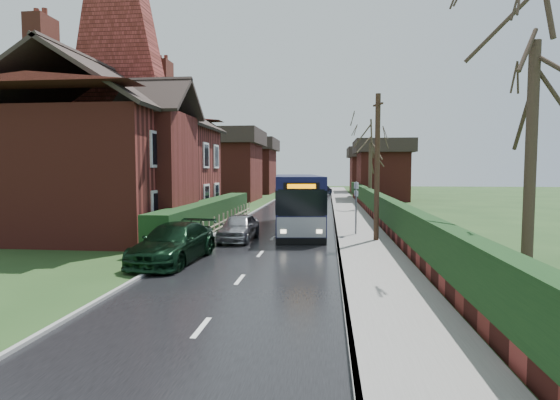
# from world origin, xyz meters

# --- Properties ---
(ground) EXTENTS (140.00, 140.00, 0.00)m
(ground) POSITION_xyz_m (0.00, 0.00, 0.00)
(ground) COLOR #304F21
(ground) RESTS_ON ground
(road) EXTENTS (6.00, 100.00, 0.02)m
(road) POSITION_xyz_m (0.00, 10.00, 0.01)
(road) COLOR black
(road) RESTS_ON ground
(pavement) EXTENTS (2.50, 100.00, 0.14)m
(pavement) POSITION_xyz_m (4.25, 10.00, 0.07)
(pavement) COLOR slate
(pavement) RESTS_ON ground
(kerb_right) EXTENTS (0.12, 100.00, 0.14)m
(kerb_right) POSITION_xyz_m (3.05, 10.00, 0.07)
(kerb_right) COLOR gray
(kerb_right) RESTS_ON ground
(kerb_left) EXTENTS (0.12, 100.00, 0.10)m
(kerb_left) POSITION_xyz_m (-3.05, 10.00, 0.05)
(kerb_left) COLOR gray
(kerb_left) RESTS_ON ground
(front_hedge) EXTENTS (1.20, 16.00, 1.60)m
(front_hedge) POSITION_xyz_m (-3.90, 5.00, 0.80)
(front_hedge) COLOR black
(front_hedge) RESTS_ON ground
(picket_fence) EXTENTS (0.10, 16.00, 0.90)m
(picket_fence) POSITION_xyz_m (-3.15, 5.00, 0.45)
(picket_fence) COLOR #9A8E68
(picket_fence) RESTS_ON ground
(right_wall_hedge) EXTENTS (0.60, 50.00, 1.80)m
(right_wall_hedge) POSITION_xyz_m (5.80, 10.00, 1.02)
(right_wall_hedge) COLOR maroon
(right_wall_hedge) RESTS_ON ground
(brick_house) EXTENTS (9.30, 14.60, 10.30)m
(brick_house) POSITION_xyz_m (-8.73, 4.78, 4.38)
(brick_house) COLOR maroon
(brick_house) RESTS_ON ground
(bus) EXTENTS (3.32, 10.05, 2.99)m
(bus) POSITION_xyz_m (0.94, 5.00, 1.48)
(bus) COLOR black
(bus) RESTS_ON ground
(car_silver) EXTENTS (1.59, 3.73, 1.26)m
(car_silver) POSITION_xyz_m (-1.50, 1.22, 0.63)
(car_silver) COLOR #A2A1A6
(car_silver) RESTS_ON ground
(car_green) EXTENTS (2.27, 4.85, 1.37)m
(car_green) POSITION_xyz_m (-2.86, -3.69, 0.68)
(car_green) COLOR black
(car_green) RESTS_ON ground
(car_distant) EXTENTS (2.49, 4.03, 1.25)m
(car_distant) POSITION_xyz_m (2.00, 38.02, 0.63)
(car_distant) COLOR black
(car_distant) RESTS_ON ground
(bus_stop_sign) EXTENTS (0.20, 0.40, 2.73)m
(bus_stop_sign) POSITION_xyz_m (4.00, 2.95, 1.80)
(bus_stop_sign) COLOR slate
(bus_stop_sign) RESTS_ON ground
(telegraph_pole) EXTENTS (0.37, 0.83, 6.67)m
(telegraph_pole) POSITION_xyz_m (4.80, 1.25, 3.37)
(telegraph_pole) COLOR #312016
(telegraph_pole) RESTS_ON ground
(tree_right_near) EXTENTS (4.84, 4.84, 10.46)m
(tree_right_near) POSITION_xyz_m (9.00, -4.00, 7.81)
(tree_right_near) COLOR #372920
(tree_right_near) RESTS_ON ground
(tree_right_far) EXTENTS (4.05, 4.05, 7.82)m
(tree_right_far) POSITION_xyz_m (6.08, 17.71, 5.84)
(tree_right_far) COLOR #3B3023
(tree_right_far) RESTS_ON ground
(tree_house_side) EXTENTS (4.00, 4.00, 9.10)m
(tree_house_side) POSITION_xyz_m (-12.12, 12.01, 6.80)
(tree_house_side) COLOR #3A2F22
(tree_house_side) RESTS_ON ground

